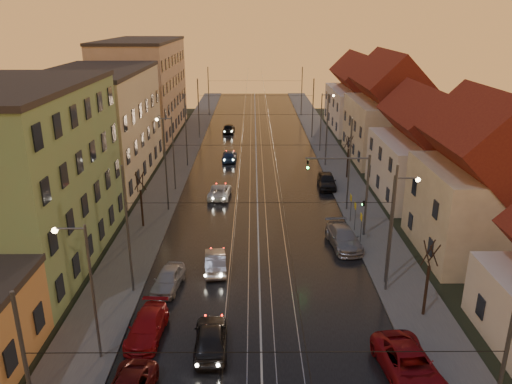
{
  "coord_description": "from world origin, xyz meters",
  "views": [
    {
      "loc": [
        -0.44,
        -20.79,
        17.8
      ],
      "look_at": [
        -0.17,
        21.52,
        2.78
      ],
      "focal_mm": 35.0,
      "sensor_mm": 36.0,
      "label": 1
    }
  ],
  "objects_px": {
    "driving_car_4": "(229,128)",
    "parked_left_3": "(168,279)",
    "street_lamp_3": "(323,117)",
    "street_lamp_0": "(86,280)",
    "street_lamp_2": "(170,146)",
    "parked_right_2": "(327,181)",
    "driving_car_1": "(215,261)",
    "driving_car_0": "(211,337)",
    "driving_car_2": "(220,191)",
    "driving_car_3": "(229,156)",
    "parked_right_1": "(344,238)",
    "street_lamp_1": "(395,220)",
    "parked_left_2": "(147,327)",
    "parked_right_0": "(409,366)",
    "traffic_light_mast": "(355,185)"
  },
  "relations": [
    {
      "from": "driving_car_4",
      "to": "street_lamp_1",
      "type": "bearing_deg",
      "value": 108.03
    },
    {
      "from": "driving_car_4",
      "to": "parked_right_0",
      "type": "xyz_separation_m",
      "value": [
        11.91,
        -57.43,
        0.03
      ]
    },
    {
      "from": "street_lamp_0",
      "to": "parked_right_2",
      "type": "bearing_deg",
      "value": 59.86
    },
    {
      "from": "street_lamp_1",
      "to": "driving_car_4",
      "type": "height_order",
      "value": "street_lamp_1"
    },
    {
      "from": "parked_right_0",
      "to": "street_lamp_3",
      "type": "bearing_deg",
      "value": 81.77
    },
    {
      "from": "street_lamp_0",
      "to": "driving_car_3",
      "type": "bearing_deg",
      "value": 81.93
    },
    {
      "from": "street_lamp_0",
      "to": "parked_left_2",
      "type": "height_order",
      "value": "street_lamp_0"
    },
    {
      "from": "parked_left_3",
      "to": "parked_left_2",
      "type": "bearing_deg",
      "value": -86.2
    },
    {
      "from": "street_lamp_0",
      "to": "parked_right_2",
      "type": "xyz_separation_m",
      "value": [
        16.7,
        28.77,
        -4.09
      ]
    },
    {
      "from": "driving_car_0",
      "to": "parked_right_1",
      "type": "bearing_deg",
      "value": -128.91
    },
    {
      "from": "driving_car_3",
      "to": "parked_left_3",
      "type": "relative_size",
      "value": 1.06
    },
    {
      "from": "traffic_light_mast",
      "to": "driving_car_2",
      "type": "xyz_separation_m",
      "value": [
        -11.88,
        9.79,
        -3.96
      ]
    },
    {
      "from": "street_lamp_0",
      "to": "driving_car_0",
      "type": "relative_size",
      "value": 1.75
    },
    {
      "from": "street_lamp_0",
      "to": "street_lamp_2",
      "type": "distance_m",
      "value": 28.0
    },
    {
      "from": "driving_car_0",
      "to": "parked_right_1",
      "type": "xyz_separation_m",
      "value": [
        9.74,
        13.25,
        -0.01
      ]
    },
    {
      "from": "street_lamp_3",
      "to": "parked_left_3",
      "type": "xyz_separation_m",
      "value": [
        -15.4,
        -36.46,
        -4.18
      ]
    },
    {
      "from": "street_lamp_2",
      "to": "driving_car_2",
      "type": "height_order",
      "value": "street_lamp_2"
    },
    {
      "from": "street_lamp_2",
      "to": "parked_right_2",
      "type": "bearing_deg",
      "value": 2.65
    },
    {
      "from": "street_lamp_2",
      "to": "driving_car_1",
      "type": "distance_m",
      "value": 19.3
    },
    {
      "from": "parked_left_3",
      "to": "parked_right_1",
      "type": "height_order",
      "value": "parked_right_1"
    },
    {
      "from": "street_lamp_3",
      "to": "driving_car_1",
      "type": "height_order",
      "value": "street_lamp_3"
    },
    {
      "from": "driving_car_2",
      "to": "parked_right_0",
      "type": "xyz_separation_m",
      "value": [
        11.48,
        -27.42,
        0.14
      ]
    },
    {
      "from": "parked_left_2",
      "to": "parked_right_2",
      "type": "relative_size",
      "value": 0.99
    },
    {
      "from": "street_lamp_0",
      "to": "traffic_light_mast",
      "type": "relative_size",
      "value": 1.11
    },
    {
      "from": "street_lamp_3",
      "to": "driving_car_0",
      "type": "relative_size",
      "value": 1.75
    },
    {
      "from": "driving_car_0",
      "to": "driving_car_2",
      "type": "distance_m",
      "value": 25.01
    },
    {
      "from": "driving_car_2",
      "to": "street_lamp_2",
      "type": "bearing_deg",
      "value": -19.24
    },
    {
      "from": "driving_car_4",
      "to": "parked_left_3",
      "type": "xyz_separation_m",
      "value": [
        -1.98,
        -48.27,
        -0.03
      ]
    },
    {
      "from": "street_lamp_3",
      "to": "street_lamp_0",
      "type": "bearing_deg",
      "value": -112.48
    },
    {
      "from": "parked_right_1",
      "to": "street_lamp_3",
      "type": "bearing_deg",
      "value": 79.39
    },
    {
      "from": "parked_left_2",
      "to": "parked_left_3",
      "type": "relative_size",
      "value": 1.12
    },
    {
      "from": "parked_right_2",
      "to": "parked_right_0",
      "type": "bearing_deg",
      "value": -87.19
    },
    {
      "from": "street_lamp_2",
      "to": "parked_left_2",
      "type": "bearing_deg",
      "value": -84.58
    },
    {
      "from": "parked_left_2",
      "to": "parked_right_0",
      "type": "bearing_deg",
      "value": -10.97
    },
    {
      "from": "driving_car_0",
      "to": "driving_car_2",
      "type": "bearing_deg",
      "value": -90.16
    },
    {
      "from": "driving_car_3",
      "to": "parked_right_1",
      "type": "distance_m",
      "value": 27.59
    },
    {
      "from": "street_lamp_3",
      "to": "driving_car_1",
      "type": "bearing_deg",
      "value": -109.99
    },
    {
      "from": "driving_car_4",
      "to": "parked_left_2",
      "type": "bearing_deg",
      "value": 89.87
    },
    {
      "from": "driving_car_2",
      "to": "driving_car_3",
      "type": "height_order",
      "value": "driving_car_3"
    },
    {
      "from": "driving_car_1",
      "to": "driving_car_3",
      "type": "relative_size",
      "value": 0.98
    },
    {
      "from": "street_lamp_2",
      "to": "driving_car_4",
      "type": "relative_size",
      "value": 1.85
    },
    {
      "from": "street_lamp_0",
      "to": "parked_left_3",
      "type": "xyz_separation_m",
      "value": [
        2.81,
        7.54,
        -4.18
      ]
    },
    {
      "from": "driving_car_1",
      "to": "parked_left_3",
      "type": "xyz_separation_m",
      "value": [
        -3.06,
        -2.56,
        -0.0
      ]
    },
    {
      "from": "street_lamp_2",
      "to": "driving_car_3",
      "type": "xyz_separation_m",
      "value": [
        5.61,
        11.6,
        -4.25
      ]
    },
    {
      "from": "driving_car_1",
      "to": "parked_right_0",
      "type": "xyz_separation_m",
      "value": [
        10.83,
        -11.73,
        0.06
      ]
    },
    {
      "from": "street_lamp_2",
      "to": "parked_right_2",
      "type": "distance_m",
      "value": 17.22
    },
    {
      "from": "driving_car_1",
      "to": "parked_right_1",
      "type": "xyz_separation_m",
      "value": [
        10.15,
        3.95,
        0.07
      ]
    },
    {
      "from": "street_lamp_0",
      "to": "driving_car_4",
      "type": "xyz_separation_m",
      "value": [
        4.79,
        55.8,
        -4.15
      ]
    },
    {
      "from": "parked_left_2",
      "to": "parked_right_0",
      "type": "height_order",
      "value": "parked_right_0"
    },
    {
      "from": "street_lamp_3",
      "to": "driving_car_3",
      "type": "bearing_deg",
      "value": -160.76
    }
  ]
}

